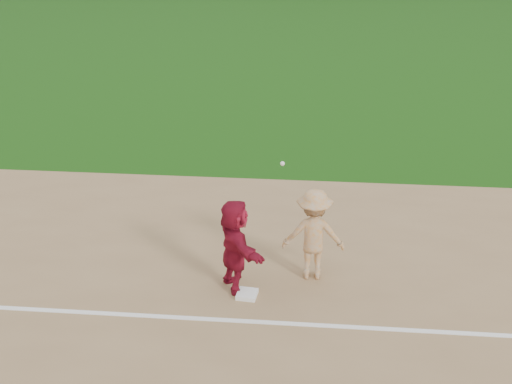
{
  "coord_description": "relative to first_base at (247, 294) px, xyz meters",
  "views": [
    {
      "loc": [
        1.0,
        -9.39,
        6.41
      ],
      "look_at": [
        0.0,
        1.5,
        1.3
      ],
      "focal_mm": 45.0,
      "sensor_mm": 36.0,
      "label": 1
    }
  ],
  "objects": [
    {
      "name": "first_base_play",
      "position": [
        1.12,
        0.76,
        0.83
      ],
      "size": [
        1.17,
        0.66,
        2.36
      ],
      "color": "#A8A8AA",
      "rests_on": "infield_dirt"
    },
    {
      "name": "ground",
      "position": [
        0.01,
        0.07,
        -0.06
      ],
      "size": [
        160.0,
        160.0,
        0.0
      ],
      "primitive_type": "plane",
      "color": "#18490E",
      "rests_on": "ground"
    },
    {
      "name": "foul_line",
      "position": [
        0.01,
        -0.73,
        -0.03
      ],
      "size": [
        60.0,
        0.1,
        0.01
      ],
      "primitive_type": "cube",
      "color": "white",
      "rests_on": "infield_dirt"
    },
    {
      "name": "base_runner",
      "position": [
        -0.23,
        0.26,
        0.82
      ],
      "size": [
        1.18,
        1.64,
        1.71
      ],
      "primitive_type": "imported",
      "rotation": [
        0.0,
        0.0,
        2.05
      ],
      "color": "maroon",
      "rests_on": "infield_dirt"
    },
    {
      "name": "first_base",
      "position": [
        0.0,
        0.0,
        0.0
      ],
      "size": [
        0.38,
        0.38,
        0.08
      ],
      "primitive_type": "cube",
      "rotation": [
        0.0,
        0.0,
        -0.11
      ],
      "color": "white",
      "rests_on": "infield_dirt"
    }
  ]
}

